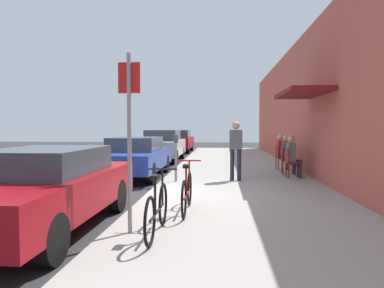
# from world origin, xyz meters

# --- Properties ---
(ground_plane) EXTENTS (60.00, 60.00, 0.00)m
(ground_plane) POSITION_xyz_m (0.00, 0.00, 0.00)
(ground_plane) COLOR #2D2D30
(sidewalk_slab) EXTENTS (4.50, 32.00, 0.12)m
(sidewalk_slab) POSITION_xyz_m (2.25, 2.00, 0.06)
(sidewalk_slab) COLOR #9E9B93
(sidewalk_slab) RESTS_ON ground_plane
(building_facade) EXTENTS (1.40, 32.00, 4.83)m
(building_facade) POSITION_xyz_m (4.64, 2.00, 2.42)
(building_facade) COLOR #BC5442
(building_facade) RESTS_ON ground_plane
(parked_car_0) EXTENTS (1.80, 4.40, 1.32)m
(parked_car_0) POSITION_xyz_m (-1.10, -2.89, 0.70)
(parked_car_0) COLOR maroon
(parked_car_0) RESTS_ON ground_plane
(parked_car_1) EXTENTS (1.80, 4.40, 1.32)m
(parked_car_1) POSITION_xyz_m (-1.10, 3.19, 0.70)
(parked_car_1) COLOR navy
(parked_car_1) RESTS_ON ground_plane
(parked_car_2) EXTENTS (1.80, 4.40, 1.51)m
(parked_car_2) POSITION_xyz_m (-1.10, 8.77, 0.77)
(parked_car_2) COLOR #B7B7BC
(parked_car_2) RESTS_ON ground_plane
(parked_car_3) EXTENTS (1.80, 4.40, 1.46)m
(parked_car_3) POSITION_xyz_m (-1.10, 14.94, 0.75)
(parked_car_3) COLOR maroon
(parked_car_3) RESTS_ON ground_plane
(parking_meter) EXTENTS (0.12, 0.10, 1.32)m
(parking_meter) POSITION_xyz_m (0.45, 1.66, 0.89)
(parking_meter) COLOR slate
(parking_meter) RESTS_ON sidewalk_slab
(street_sign) EXTENTS (0.32, 0.06, 2.60)m
(street_sign) POSITION_xyz_m (0.40, -3.28, 1.64)
(street_sign) COLOR gray
(street_sign) RESTS_ON sidewalk_slab
(bicycle_0) EXTENTS (0.46, 1.71, 0.90)m
(bicycle_0) POSITION_xyz_m (0.81, -3.36, 0.48)
(bicycle_0) COLOR black
(bicycle_0) RESTS_ON sidewalk_slab
(bicycle_1) EXTENTS (0.46, 1.71, 0.90)m
(bicycle_1) POSITION_xyz_m (1.11, -1.94, 0.48)
(bicycle_1) COLOR black
(bicycle_1) RESTS_ON sidewalk_slab
(cafe_chair_0) EXTENTS (0.45, 0.45, 0.87)m
(cafe_chair_0) POSITION_xyz_m (3.85, 2.69, 0.62)
(cafe_chair_0) COLOR maroon
(cafe_chair_0) RESTS_ON sidewalk_slab
(seated_patron_0) EXTENTS (0.43, 0.36, 1.29)m
(seated_patron_0) POSITION_xyz_m (3.91, 2.69, 0.82)
(seated_patron_0) COLOR #232838
(seated_patron_0) RESTS_ON sidewalk_slab
(cafe_chair_1) EXTENTS (0.48, 0.48, 0.87)m
(cafe_chair_1) POSITION_xyz_m (3.85, 3.53, 0.62)
(cafe_chair_1) COLOR maroon
(cafe_chair_1) RESTS_ON sidewalk_slab
(seated_patron_1) EXTENTS (0.45, 0.39, 1.29)m
(seated_patron_1) POSITION_xyz_m (3.91, 3.52, 0.82)
(seated_patron_1) COLOR #232838
(seated_patron_1) RESTS_ON sidewalk_slab
(cafe_chair_2) EXTENTS (0.47, 0.47, 0.87)m
(cafe_chair_2) POSITION_xyz_m (3.85, 4.65, 0.62)
(cafe_chair_2) COLOR maroon
(cafe_chair_2) RESTS_ON sidewalk_slab
(seated_patron_2) EXTENTS (0.44, 0.38, 1.29)m
(seated_patron_2) POSITION_xyz_m (3.91, 4.65, 0.82)
(seated_patron_2) COLOR #232838
(seated_patron_2) RESTS_ON sidewalk_slab
(pedestrian_standing) EXTENTS (0.36, 0.22, 1.70)m
(pedestrian_standing) POSITION_xyz_m (2.15, 1.94, 1.12)
(pedestrian_standing) COLOR #232838
(pedestrian_standing) RESTS_ON sidewalk_slab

